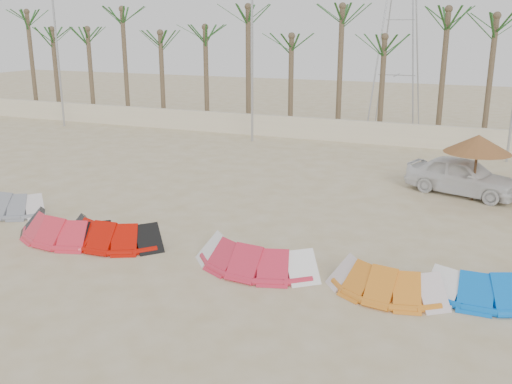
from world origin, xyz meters
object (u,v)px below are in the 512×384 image
at_px(kite_orange, 388,277).
at_px(parasol_left, 478,144).
at_px(kite_grey, 14,201).
at_px(kite_blue, 500,280).
at_px(kite_red_left, 71,225).
at_px(car, 463,176).
at_px(kite_red_mid, 117,230).
at_px(kite_red_right, 259,252).

height_order(kite_orange, parasol_left, parasol_left).
relative_size(kite_grey, kite_blue, 0.75).
distance_m(kite_red_left, kite_blue, 12.97).
bearing_deg(parasol_left, kite_red_left, -142.04).
xyz_separation_m(kite_grey, kite_orange, (13.90, -1.37, 0.00)).
distance_m(parasol_left, car, 1.73).
height_order(kite_red_mid, parasol_left, parasol_left).
height_order(kite_red_left, kite_blue, same).
bearing_deg(kite_grey, kite_blue, -1.61).
bearing_deg(kite_grey, parasol_left, 27.32).
relative_size(kite_blue, car, 0.89).
height_order(kite_orange, kite_blue, same).
distance_m(kite_blue, car, 9.37).
relative_size(kite_red_right, kite_orange, 1.17).
bearing_deg(car, kite_red_mid, 153.42).
xyz_separation_m(kite_grey, car, (15.13, 8.78, 0.35)).
height_order(kite_red_right, kite_blue, same).
bearing_deg(kite_red_right, kite_orange, -4.02).
height_order(kite_grey, kite_red_mid, same).
height_order(kite_red_left, kite_orange, same).
relative_size(kite_red_mid, kite_red_right, 0.92).
distance_m(kite_red_mid, kite_red_right, 4.89).
height_order(kite_grey, kite_red_left, same).
xyz_separation_m(kite_grey, kite_blue, (16.58, -0.47, 0.01)).
height_order(kite_red_left, car, car).
relative_size(kite_orange, parasol_left, 1.22).
bearing_deg(parasol_left, kite_red_right, -120.48).
relative_size(kite_red_left, parasol_left, 1.43).
bearing_deg(kite_red_left, car, 41.17).
xyz_separation_m(kite_red_right, kite_orange, (3.70, -0.26, -0.00)).
bearing_deg(kite_red_left, kite_orange, -0.52).
bearing_deg(parasol_left, kite_orange, -100.18).
height_order(kite_orange, car, car).
bearing_deg(kite_orange, kite_blue, 18.59).
relative_size(kite_grey, car, 0.67).
distance_m(kite_grey, kite_blue, 16.58).
bearing_deg(kite_blue, kite_red_left, -176.43).
bearing_deg(car, parasol_left, -129.44).
bearing_deg(parasol_left, kite_red_mid, -138.32).
distance_m(kite_red_mid, parasol_left, 13.89).
xyz_separation_m(kite_red_right, kite_blue, (6.38, 0.64, -0.00)).
distance_m(kite_red_right, car, 11.06).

